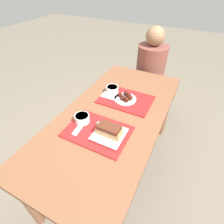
{
  "coord_description": "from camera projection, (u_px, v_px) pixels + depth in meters",
  "views": [
    {
      "loc": [
        0.47,
        -0.95,
        1.66
      ],
      "look_at": [
        0.0,
        -0.03,
        0.8
      ],
      "focal_mm": 28.0,
      "sensor_mm": 36.0,
      "label": 1
    }
  ],
  "objects": [
    {
      "name": "ground_plane",
      "position": [
        113.0,
        167.0,
        1.88
      ],
      "size": [
        12.0,
        12.0,
        0.0
      ],
      "primitive_type": "plane",
      "color": "#706656"
    },
    {
      "name": "picnic_table",
      "position": [
        113.0,
        123.0,
        1.46
      ],
      "size": [
        0.76,
        1.62,
        0.76
      ],
      "color": "brown",
      "rests_on": "ground_plane"
    },
    {
      "name": "picnic_bench_far",
      "position": [
        147.0,
        90.0,
        2.34
      ],
      "size": [
        0.73,
        0.28,
        0.47
      ],
      "color": "brown",
      "rests_on": "ground_plane"
    },
    {
      "name": "tray_near",
      "position": [
        97.0,
        132.0,
        1.23
      ],
      "size": [
        0.45,
        0.32,
        0.01
      ],
      "color": "red",
      "rests_on": "picnic_table"
    },
    {
      "name": "tray_far",
      "position": [
        126.0,
        100.0,
        1.53
      ],
      "size": [
        0.45,
        0.32,
        0.01
      ],
      "color": "red",
      "rests_on": "picnic_table"
    },
    {
      "name": "bowl_coleslaw_near",
      "position": [
        82.0,
        118.0,
        1.28
      ],
      "size": [
        0.11,
        0.11,
        0.06
      ],
      "color": "white",
      "rests_on": "tray_near"
    },
    {
      "name": "brisket_sandwich_plate",
      "position": [
        109.0,
        132.0,
        1.18
      ],
      "size": [
        0.21,
        0.21,
        0.09
      ],
      "color": "white",
      "rests_on": "tray_near"
    },
    {
      "name": "plastic_fork_near",
      "position": [
        78.0,
        126.0,
        1.26
      ],
      "size": [
        0.03,
        0.17,
        0.0
      ],
      "color": "white",
      "rests_on": "tray_near"
    },
    {
      "name": "plastic_knife_near",
      "position": [
        81.0,
        127.0,
        1.25
      ],
      "size": [
        0.04,
        0.17,
        0.0
      ],
      "color": "white",
      "rests_on": "tray_near"
    },
    {
      "name": "condiment_packet",
      "position": [
        99.0,
        123.0,
        1.29
      ],
      "size": [
        0.04,
        0.03,
        0.01
      ],
      "color": "#A59E93",
      "rests_on": "tray_near"
    },
    {
      "name": "bowl_coleslaw_far",
      "position": [
        112.0,
        89.0,
        1.59
      ],
      "size": [
        0.11,
        0.11,
        0.06
      ],
      "color": "white",
      "rests_on": "tray_far"
    },
    {
      "name": "wings_plate_far",
      "position": [
        126.0,
        97.0,
        1.51
      ],
      "size": [
        0.19,
        0.19,
        0.06
      ],
      "color": "white",
      "rests_on": "tray_far"
    },
    {
      "name": "napkin_far",
      "position": [
        110.0,
        95.0,
        1.56
      ],
      "size": [
        0.14,
        0.1,
        0.01
      ],
      "color": "white",
      "rests_on": "tray_far"
    },
    {
      "name": "person_seated_across",
      "position": [
        151.0,
        63.0,
        2.1
      ],
      "size": [
        0.35,
        0.35,
        0.72
      ],
      "color": "brown",
      "rests_on": "picnic_bench_far"
    }
  ]
}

